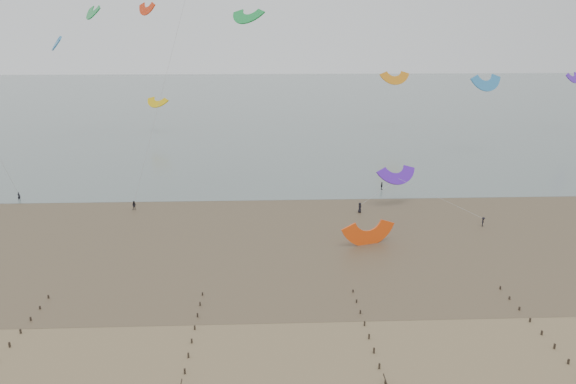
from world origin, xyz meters
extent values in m
plane|color=brown|center=(0.00, 0.00, 0.00)|extent=(500.00, 500.00, 0.00)
plane|color=#475654|center=(0.00, 200.00, 0.03)|extent=(500.00, 500.00, 0.00)
plane|color=#473A28|center=(0.00, 35.00, 0.01)|extent=(500.00, 500.00, 0.00)
ellipsoid|color=slate|center=(-18.00, 22.00, 0.01)|extent=(23.60, 14.36, 0.01)
ellipsoid|color=slate|center=(12.00, 38.00, 0.01)|extent=(33.64, 18.32, 0.01)
ellipsoid|color=slate|center=(-40.00, 40.00, 0.01)|extent=(26.95, 14.22, 0.01)
cube|color=black|center=(-32.00, 1.47, 0.23)|extent=(0.16, 0.16, 0.57)
cube|color=black|center=(-32.00, 4.11, 0.22)|extent=(0.16, 0.16, 0.54)
cube|color=black|center=(-32.00, 6.74, 0.20)|extent=(0.16, 0.16, 0.51)
cube|color=black|center=(-32.00, 9.37, 0.19)|extent=(0.16, 0.16, 0.48)
cube|color=black|center=(-32.00, 12.00, 0.17)|extent=(0.16, 0.16, 0.45)
cube|color=black|center=(-14.00, -3.79, 0.26)|extent=(0.16, 0.16, 0.62)
cube|color=black|center=(-14.00, -1.16, 0.25)|extent=(0.16, 0.16, 0.59)
cube|color=black|center=(-14.00, 1.47, 0.23)|extent=(0.16, 0.16, 0.57)
cube|color=black|center=(-14.00, 4.11, 0.22)|extent=(0.16, 0.16, 0.54)
cube|color=black|center=(-14.00, 6.74, 0.20)|extent=(0.16, 0.16, 0.51)
cube|color=black|center=(-14.00, 9.37, 0.19)|extent=(0.16, 0.16, 0.48)
cube|color=black|center=(-14.00, 12.00, 0.17)|extent=(0.16, 0.16, 0.45)
cube|color=black|center=(4.00, -6.42, 0.28)|extent=(0.16, 0.16, 0.65)
cube|color=black|center=(4.00, -3.79, 0.26)|extent=(0.16, 0.16, 0.62)
cube|color=black|center=(4.00, -1.16, 0.25)|extent=(0.16, 0.16, 0.59)
cube|color=black|center=(4.00, 1.47, 0.23)|extent=(0.16, 0.16, 0.57)
cube|color=black|center=(4.00, 4.11, 0.22)|extent=(0.16, 0.16, 0.54)
cube|color=black|center=(4.00, 6.74, 0.20)|extent=(0.16, 0.16, 0.51)
cube|color=black|center=(4.00, 9.37, 0.19)|extent=(0.16, 0.16, 0.48)
cube|color=black|center=(4.00, 12.00, 0.17)|extent=(0.16, 0.16, 0.45)
cube|color=black|center=(22.00, -3.79, 0.26)|extent=(0.16, 0.16, 0.62)
cube|color=black|center=(22.00, -1.16, 0.25)|extent=(0.16, 0.16, 0.59)
cube|color=black|center=(22.00, 1.47, 0.23)|extent=(0.16, 0.16, 0.57)
cube|color=black|center=(22.00, 4.11, 0.22)|extent=(0.16, 0.16, 0.54)
cube|color=black|center=(22.00, 6.74, 0.20)|extent=(0.16, 0.16, 0.51)
cube|color=black|center=(22.00, 9.37, 0.19)|extent=(0.16, 0.16, 0.48)
cube|color=black|center=(22.00, 12.00, 0.17)|extent=(0.16, 0.16, 0.45)
imported|color=black|center=(-51.69, 52.01, 0.79)|extent=(0.64, 0.49, 1.58)
imported|color=black|center=(16.52, 56.09, 0.79)|extent=(0.67, 1.00, 1.58)
imported|color=black|center=(28.43, 34.41, 0.77)|extent=(0.99, 1.15, 1.54)
imported|color=black|center=(-29.23, 45.39, 0.81)|extent=(0.85, 0.69, 1.62)
imported|color=black|center=(9.84, 42.21, 0.90)|extent=(0.69, 0.95, 1.79)
camera|label=1|loc=(-6.49, -48.88, 30.45)|focal=35.00mm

